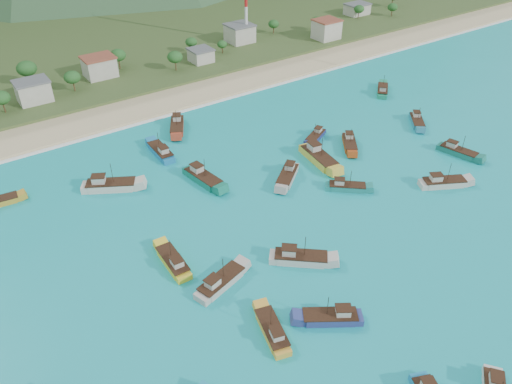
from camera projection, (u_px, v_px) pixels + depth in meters
ground at (334, 233)px, 103.74m from camera, size 600.00×600.00×0.00m
beach at (165, 101)px, 156.95m from camera, size 400.00×18.00×1.20m
land at (97, 47)px, 198.04m from camera, size 400.00×110.00×2.40m
surf_line at (179, 112)px, 150.55m from camera, size 400.00×2.50×0.08m
village at (170, 56)px, 177.05m from camera, size 215.89×29.93×7.09m
vegetation at (115, 66)px, 167.26m from camera, size 274.20×26.15×8.34m
boat_1 at (300, 258)px, 96.18m from camera, size 10.84×9.94×6.72m
boat_4 at (316, 137)px, 136.56m from camera, size 9.21×6.40×5.30m
boat_6 at (272, 331)px, 82.01m from camera, size 5.43×10.39×5.89m
boat_7 at (173, 262)px, 95.42m from camera, size 3.54×10.60×6.19m
boat_10 at (319, 158)px, 126.54m from camera, size 5.74×13.74×7.87m
boat_13 at (443, 183)px, 117.58m from camera, size 11.25×8.01×6.50m
boat_15 at (203, 178)px, 119.09m from camera, size 5.20×12.37×7.08m
boat_16 at (417, 122)px, 143.77m from camera, size 8.58×9.46×5.84m
boat_19 at (288, 176)px, 120.01m from camera, size 10.58×9.27×6.45m
boat_20 at (221, 283)px, 90.97m from camera, size 11.33×6.12×6.42m
boat_22 at (346, 187)px, 116.43m from camera, size 8.97×8.28×5.58m
boat_23 at (161, 152)px, 129.32m from camera, size 3.62×11.12×6.51m
boat_24 at (331, 318)px, 84.30m from camera, size 10.34×8.24×6.12m
boat_26 at (349, 144)px, 133.06m from camera, size 8.51×9.99×6.03m
boat_28 at (382, 91)px, 161.48m from camera, size 9.77×9.26×6.15m
boat_29 at (110, 186)px, 116.34m from camera, size 12.73×9.36×7.40m
boat_30 at (458, 152)px, 129.50m from camera, size 5.40×10.89×6.18m
boat_31 at (177, 126)px, 140.90m from camera, size 8.58×11.73×6.81m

